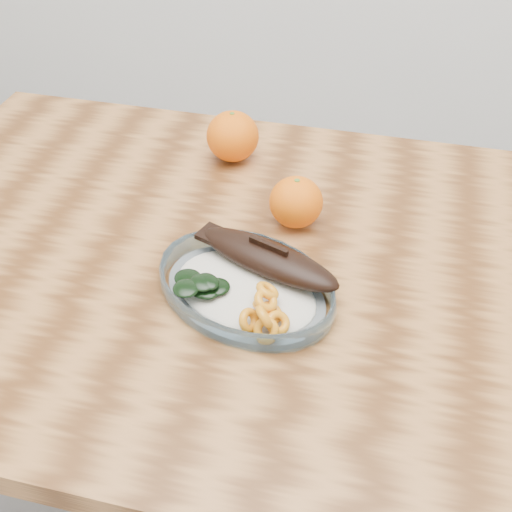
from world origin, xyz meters
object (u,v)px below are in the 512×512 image
at_px(dining_table, 248,306).
at_px(orange_left, 233,136).
at_px(plated_meal, 247,284).
at_px(orange_right, 296,202).

relative_size(dining_table, orange_left, 13.17).
bearing_deg(plated_meal, orange_left, 129.16).
bearing_deg(dining_table, orange_right, 61.77).
xyz_separation_m(dining_table, orange_left, (-0.09, 0.26, 0.14)).
height_order(dining_table, plated_meal, plated_meal).
relative_size(plated_meal, orange_left, 6.61).
distance_m(dining_table, orange_left, 0.31).
relative_size(dining_table, plated_meal, 1.99).
xyz_separation_m(orange_left, orange_right, (0.14, -0.16, -0.00)).
bearing_deg(orange_right, orange_left, 132.07).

